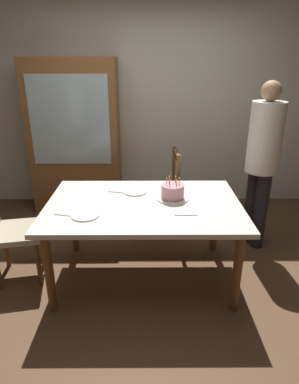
# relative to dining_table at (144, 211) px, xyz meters

# --- Properties ---
(ground) EXTENTS (6.40, 6.40, 0.00)m
(ground) POSITION_rel_dining_table_xyz_m (0.00, 0.00, -0.66)
(ground) COLOR brown
(back_wall) EXTENTS (6.40, 0.10, 2.60)m
(back_wall) POSITION_rel_dining_table_xyz_m (0.00, 1.85, 0.64)
(back_wall) COLOR silver
(back_wall) RESTS_ON ground
(dining_table) EXTENTS (1.64, 1.09, 0.74)m
(dining_table) POSITION_rel_dining_table_xyz_m (0.00, 0.00, 0.00)
(dining_table) COLOR silver
(dining_table) RESTS_ON ground
(birthday_cake) EXTENTS (0.28, 0.28, 0.20)m
(birthday_cake) POSITION_rel_dining_table_xyz_m (0.25, 0.08, 0.14)
(birthday_cake) COLOR silver
(birthday_cake) RESTS_ON dining_table
(plate_near_celebrant) EXTENTS (0.22, 0.22, 0.01)m
(plate_near_celebrant) POSITION_rel_dining_table_xyz_m (-0.45, -0.25, 0.09)
(plate_near_celebrant) COLOR white
(plate_near_celebrant) RESTS_ON dining_table
(plate_far_side) EXTENTS (0.22, 0.22, 0.01)m
(plate_far_side) POSITION_rel_dining_table_xyz_m (-0.08, 0.25, 0.09)
(plate_far_side) COLOR white
(plate_far_side) RESTS_ON dining_table
(fork_near_celebrant) EXTENTS (0.18, 0.06, 0.01)m
(fork_near_celebrant) POSITION_rel_dining_table_xyz_m (-0.61, -0.24, 0.08)
(fork_near_celebrant) COLOR silver
(fork_near_celebrant) RESTS_ON dining_table
(fork_far_side) EXTENTS (0.18, 0.05, 0.01)m
(fork_far_side) POSITION_rel_dining_table_xyz_m (-0.24, 0.24, 0.08)
(fork_far_side) COLOR silver
(fork_far_side) RESTS_ON dining_table
(fork_near_guest) EXTENTS (0.18, 0.02, 0.01)m
(fork_near_guest) POSITION_rel_dining_table_xyz_m (0.33, -0.24, 0.08)
(fork_near_guest) COLOR silver
(fork_near_guest) RESTS_ON dining_table
(chair_spindle_back) EXTENTS (0.47, 0.47, 0.95)m
(chair_spindle_back) POSITION_rel_dining_table_xyz_m (0.18, 0.87, -0.20)
(chair_spindle_back) COLOR tan
(chair_spindle_back) RESTS_ON ground
(chair_upholstered) EXTENTS (0.52, 0.51, 0.95)m
(chair_upholstered) POSITION_rel_dining_table_xyz_m (-1.21, 0.00, -0.13)
(chair_upholstered) COLOR tan
(chair_upholstered) RESTS_ON ground
(person_guest) EXTENTS (0.32, 0.32, 1.70)m
(person_guest) POSITION_rel_dining_table_xyz_m (1.17, 0.58, 0.31)
(person_guest) COLOR #262328
(person_guest) RESTS_ON ground
(china_cabinet) EXTENTS (1.10, 0.45, 1.90)m
(china_cabinet) POSITION_rel_dining_table_xyz_m (-0.88, 1.56, 0.29)
(china_cabinet) COLOR brown
(china_cabinet) RESTS_ON ground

